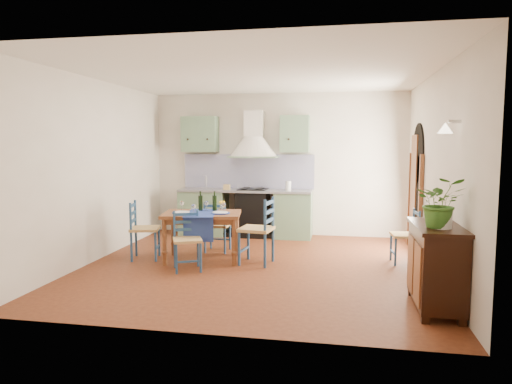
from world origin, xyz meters
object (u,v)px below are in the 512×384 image
sideboard (436,264)px  potted_plant (441,202)px  chair_near (187,240)px  dining_table (202,218)px

sideboard → potted_plant: 0.71m
chair_near → potted_plant: (3.17, -1.19, 0.77)m
potted_plant → chair_near: bearing=159.4°
dining_table → chair_near: 0.61m
sideboard → dining_table: bearing=153.2°
chair_near → sideboard: sideboard is taller
dining_table → potted_plant: size_ratio=2.41×
chair_near → sideboard: 3.35m
potted_plant → sideboard: bearing=85.8°
sideboard → potted_plant: size_ratio=1.97×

